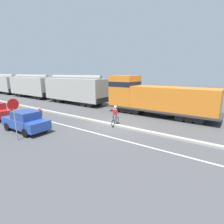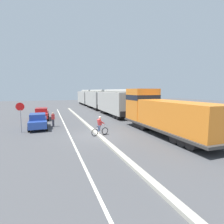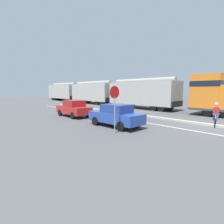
{
  "view_description": "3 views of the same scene",
  "coord_description": "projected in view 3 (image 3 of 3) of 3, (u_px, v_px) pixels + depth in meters",
  "views": [
    {
      "loc": [
        -11.98,
        -8.46,
        4.54
      ],
      "look_at": [
        0.66,
        0.59,
        1.02
      ],
      "focal_mm": 28.0,
      "sensor_mm": 36.0,
      "label": 1
    },
    {
      "loc": [
        -4.04,
        -14.85,
        4.01
      ],
      "look_at": [
        2.24,
        2.42,
        1.73
      ],
      "focal_mm": 28.0,
      "sensor_mm": 36.0,
      "label": 2
    },
    {
      "loc": [
        -13.79,
        -4.23,
        2.67
      ],
      "look_at": [
        -4.02,
        6.43,
        0.79
      ],
      "focal_mm": 28.0,
      "sensor_mm": 36.0,
      "label": 3
    }
  ],
  "objects": [
    {
      "name": "hopper_car_middle",
      "position": [
        93.0,
        93.0,
        32.88
      ],
      "size": [
        2.9,
        10.6,
        4.18
      ],
      "color": "#AFADA5",
      "rests_on": "ground"
    },
    {
      "name": "pedestrian_by_cars",
      "position": [
        126.0,
        112.0,
        13.9
      ],
      "size": [
        0.34,
        0.22,
        1.62
      ],
      "color": "#33333D",
      "rests_on": "ground"
    },
    {
      "name": "lane_stripe",
      "position": [
        129.0,
        120.0,
        15.45
      ],
      "size": [
        0.14,
        36.0,
        0.01
      ],
      "primitive_type": "cube",
      "color": "silver",
      "rests_on": "ground"
    },
    {
      "name": "cyclist",
      "position": [
        216.0,
        115.0,
        12.59
      ],
      "size": [
        1.67,
        0.59,
        1.71
      ],
      "color": "black",
      "rests_on": "ground"
    },
    {
      "name": "parked_car_blue",
      "position": [
        116.0,
        115.0,
        12.59
      ],
      "size": [
        1.91,
        4.24,
        1.62
      ],
      "color": "#28479E",
      "rests_on": "ground"
    },
    {
      "name": "hopper_car_trailing",
      "position": [
        64.0,
        92.0,
        41.37
      ],
      "size": [
        2.9,
        10.6,
        4.18
      ],
      "color": "#AFACA5",
      "rests_on": "ground"
    },
    {
      "name": "stop_sign",
      "position": [
        115.0,
        100.0,
        10.48
      ],
      "size": [
        0.76,
        0.08,
        2.88
      ],
      "color": "gray",
      "rests_on": "ground"
    },
    {
      "name": "parked_car_red",
      "position": [
        74.0,
        108.0,
        17.22
      ],
      "size": [
        1.89,
        4.23,
        1.62
      ],
      "color": "red",
      "rests_on": "ground"
    },
    {
      "name": "median_curb",
      "position": [
        145.0,
        116.0,
        17.05
      ],
      "size": [
        0.36,
        36.0,
        0.16
      ],
      "primitive_type": "cube",
      "color": "#B2AD9E",
      "rests_on": "ground"
    },
    {
      "name": "hopper_car_lead",
      "position": [
        142.0,
        94.0,
        24.4
      ],
      "size": [
        2.9,
        10.6,
        4.18
      ],
      "color": "#ADAAA3",
      "rests_on": "ground"
    },
    {
      "name": "ground_plane",
      "position": [
        213.0,
        126.0,
        12.67
      ],
      "size": [
        120.0,
        120.0,
        0.0
      ],
      "primitive_type": "plane",
      "color": "#4C4C4F"
    }
  ]
}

